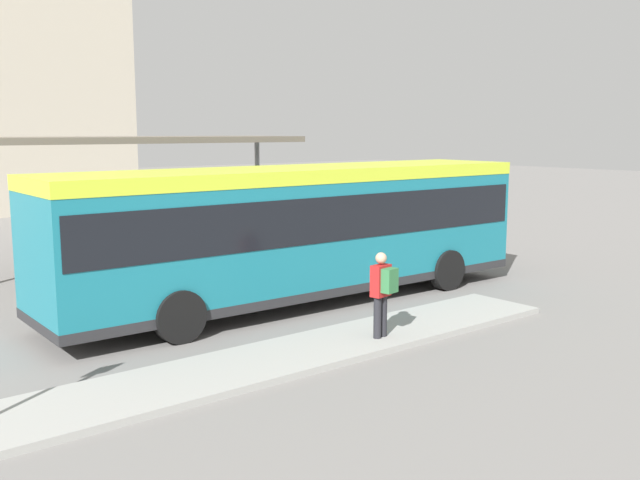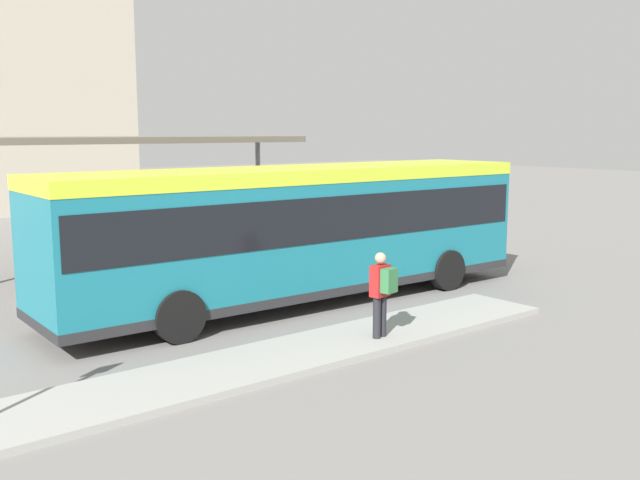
{
  "view_description": "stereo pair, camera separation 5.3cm",
  "coord_description": "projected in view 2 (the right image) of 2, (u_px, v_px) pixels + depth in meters",
  "views": [
    {
      "loc": [
        -9.9,
        -12.9,
        3.97
      ],
      "look_at": [
        0.6,
        0.0,
        1.42
      ],
      "focal_mm": 40.0,
      "sensor_mm": 36.0,
      "label": 1
    },
    {
      "loc": [
        -9.86,
        -12.93,
        3.97
      ],
      "look_at": [
        0.6,
        0.0,
        1.42
      ],
      "focal_mm": 40.0,
      "sensor_mm": 36.0,
      "label": 2
    }
  ],
  "objects": [
    {
      "name": "bicycle_blue",
      "position": [
        450.0,
        237.0,
        24.29
      ],
      "size": [
        0.48,
        1.79,
        0.78
      ],
      "rotation": [
        0.0,
        0.0,
        1.71
      ],
      "color": "black",
      "rests_on": "ground_plane"
    },
    {
      "name": "bicycle_yellow",
      "position": [
        463.0,
        242.0,
        23.56
      ],
      "size": [
        0.48,
        1.57,
        0.68
      ],
      "rotation": [
        0.0,
        0.0,
        -1.54
      ],
      "color": "black",
      "rests_on": "ground_plane"
    },
    {
      "name": "bicycle_green",
      "position": [
        425.0,
        237.0,
        24.64
      ],
      "size": [
        0.48,
        1.54,
        0.67
      ],
      "rotation": [
        0.0,
        0.0,
        1.66
      ],
      "color": "black",
      "rests_on": "ground_plane"
    },
    {
      "name": "curb_island",
      "position": [
        312.0,
        350.0,
        12.82
      ],
      "size": [
        11.29,
        1.8,
        0.12
      ],
      "color": "#9E9E99",
      "rests_on": "ground_plane"
    },
    {
      "name": "bicycle_black",
      "position": [
        416.0,
        232.0,
        25.47
      ],
      "size": [
        0.48,
        1.79,
        0.77
      ],
      "rotation": [
        0.0,
        0.0,
        1.62
      ],
      "color": "black",
      "rests_on": "ground_plane"
    },
    {
      "name": "ground_plane",
      "position": [
        300.0,
        302.0,
        16.67
      ],
      "size": [
        120.0,
        120.0,
        0.0
      ],
      "primitive_type": "plane",
      "color": "slate"
    },
    {
      "name": "pedestrian_waiting",
      "position": [
        382.0,
        289.0,
        13.26
      ],
      "size": [
        0.43,
        0.46,
        1.62
      ],
      "rotation": [
        0.0,
        0.0,
        1.74
      ],
      "color": "#232328",
      "rests_on": "curb_island"
    },
    {
      "name": "potted_planter_near_shelter",
      "position": [
        187.0,
        256.0,
        19.02
      ],
      "size": [
        0.95,
        0.95,
        1.29
      ],
      "color": "slate",
      "rests_on": "ground_plane"
    },
    {
      "name": "station_shelter",
      "position": [
        139.0,
        142.0,
        20.79
      ],
      "size": [
        9.8,
        3.27,
        3.8
      ],
      "color": "#706656",
      "rests_on": "ground_plane"
    },
    {
      "name": "city_bus",
      "position": [
        300.0,
        224.0,
        16.39
      ],
      "size": [
        12.02,
        2.87,
        3.15
      ],
      "rotation": [
        0.0,
        0.0,
        -0.02
      ],
      "color": "#197284",
      "rests_on": "ground_plane"
    },
    {
      "name": "potted_planter_far_side",
      "position": [
        134.0,
        259.0,
        18.13
      ],
      "size": [
        0.91,
        0.91,
        1.41
      ],
      "color": "slate",
      "rests_on": "ground_plane"
    }
  ]
}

